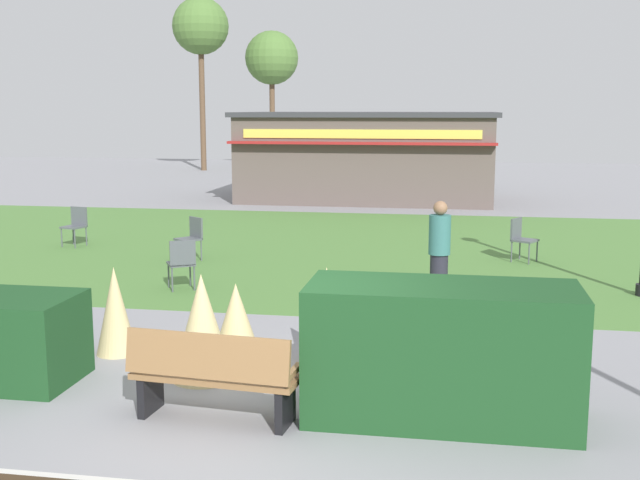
# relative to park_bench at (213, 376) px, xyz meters

# --- Properties ---
(ground_plane) EXTENTS (80.00, 80.00, 0.00)m
(ground_plane) POSITION_rel_park_bench_xyz_m (0.68, 0.23, -0.48)
(ground_plane) COLOR gray
(lawn_patch) EXTENTS (36.00, 12.00, 0.01)m
(lawn_patch) POSITION_rel_park_bench_xyz_m (0.68, 10.13, -0.48)
(lawn_patch) COLOR #4C7A38
(lawn_patch) RESTS_ON ground_plane
(park_bench) EXTENTS (1.74, 0.68, 0.95)m
(park_bench) POSITION_rel_park_bench_xyz_m (0.00, 0.00, 0.00)
(park_bench) COLOR olive
(park_bench) RESTS_ON ground_plane
(hedge_right) EXTENTS (2.69, 1.10, 1.38)m
(hedge_right) POSITION_rel_park_bench_xyz_m (2.23, 0.47, 0.21)
(hedge_right) COLOR #19421E
(hedge_right) RESTS_ON ground_plane
(ornamental_grass_behind_left) EXTENTS (0.69, 0.69, 1.21)m
(ornamental_grass_behind_left) POSITION_rel_park_bench_xyz_m (0.81, 2.01, 0.12)
(ornamental_grass_behind_left) COLOR #D1BC7F
(ornamental_grass_behind_left) RESTS_ON ground_plane
(ornamental_grass_behind_right) EXTENTS (0.51, 0.51, 1.13)m
(ornamental_grass_behind_right) POSITION_rel_park_bench_xyz_m (-1.90, 1.94, 0.09)
(ornamental_grass_behind_right) COLOR #D1BC7F
(ornamental_grass_behind_right) RESTS_ON ground_plane
(ornamental_grass_behind_center) EXTENTS (0.65, 0.65, 1.00)m
(ornamental_grass_behind_center) POSITION_rel_park_bench_xyz_m (-0.29, 1.87, 0.02)
(ornamental_grass_behind_center) COLOR #D1BC7F
(ornamental_grass_behind_center) RESTS_ON ground_plane
(ornamental_grass_behind_far) EXTENTS (0.73, 0.73, 1.24)m
(ornamental_grass_behind_far) POSITION_rel_park_bench_xyz_m (-0.51, 1.21, 0.14)
(ornamental_grass_behind_far) COLOR #D1BC7F
(ornamental_grass_behind_far) RESTS_ON ground_plane
(food_kiosk) EXTENTS (8.68, 5.42, 2.99)m
(food_kiosk) POSITION_rel_park_bench_xyz_m (-0.68, 20.03, 1.02)
(food_kiosk) COLOR #594C47
(food_kiosk) RESTS_ON ground_plane
(cafe_chair_west) EXTENTS (0.62, 0.62, 0.89)m
(cafe_chair_west) POSITION_rel_park_bench_xyz_m (-3.02, 8.16, 0.05)
(cafe_chair_west) COLOR #4C5156
(cafe_chair_west) RESTS_ON ground_plane
(cafe_chair_east) EXTENTS (0.60, 0.60, 0.89)m
(cafe_chair_east) POSITION_rel_park_bench_xyz_m (-2.28, 5.50, 0.05)
(cafe_chair_east) COLOR #4C5156
(cafe_chair_east) RESTS_ON ground_plane
(cafe_chair_center) EXTENTS (0.54, 0.54, 0.89)m
(cafe_chair_center) POSITION_rel_park_bench_xyz_m (-6.18, 9.36, 0.05)
(cafe_chair_center) COLOR #4C5156
(cafe_chair_center) RESTS_ON ground_plane
(cafe_chair_north) EXTENTS (0.60, 0.60, 0.89)m
(cafe_chair_north) POSITION_rel_park_bench_xyz_m (3.67, 9.17, 0.05)
(cafe_chair_north) COLOR #4C5156
(cafe_chair_north) RESTS_ON ground_plane
(person_strolling) EXTENTS (0.34, 0.34, 1.69)m
(person_strolling) POSITION_rel_park_bench_xyz_m (2.10, 5.07, 0.38)
(person_strolling) COLOR #23232D
(person_strolling) RESTS_ON ground_plane
(parked_car_west_slot) EXTENTS (4.22, 2.10, 1.20)m
(parked_car_west_slot) POSITION_rel_park_bench_xyz_m (-3.32, 27.40, 0.16)
(parked_car_west_slot) COLOR black
(parked_car_west_slot) RESTS_ON ground_plane
(tree_left_bg) EXTENTS (2.80, 2.80, 7.15)m
(tree_left_bg) POSITION_rel_park_bench_xyz_m (-7.40, 34.19, 5.22)
(tree_left_bg) COLOR brown
(tree_left_bg) RESTS_ON ground_plane
(tree_right_bg) EXTENTS (2.80, 2.80, 8.56)m
(tree_right_bg) POSITION_rel_park_bench_xyz_m (-10.39, 31.52, 6.60)
(tree_right_bg) COLOR brown
(tree_right_bg) RESTS_ON ground_plane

